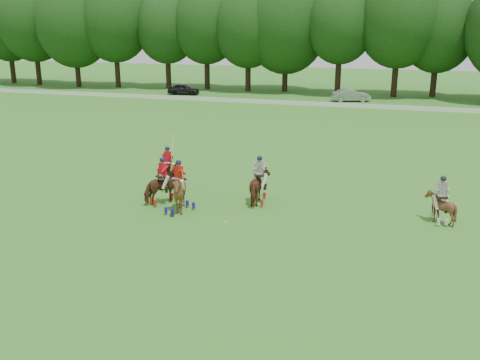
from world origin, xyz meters
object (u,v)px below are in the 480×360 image
(car_left, at_px, (184,89))
(polo_ball, at_px, (226,222))
(polo_red_c, at_px, (179,193))
(car_mid, at_px, (351,95))
(polo_red_a, at_px, (163,187))
(polo_stripe_b, at_px, (440,206))
(polo_stripe_a, at_px, (259,186))
(polo_red_b, at_px, (168,173))

(car_left, relative_size, polo_ball, 43.18)
(car_left, distance_m, polo_red_c, 43.09)
(car_mid, height_order, polo_ball, car_mid)
(car_left, relative_size, polo_red_a, 1.37)
(polo_stripe_b, bearing_deg, polo_red_c, -168.99)
(polo_red_c, xyz_separation_m, polo_stripe_b, (11.34, 2.21, -0.18))
(polo_stripe_a, bearing_deg, polo_red_b, 169.72)
(polo_red_b, bearing_deg, polo_ball, -41.13)
(polo_red_c, height_order, polo_stripe_a, polo_red_c)
(car_left, height_order, polo_stripe_b, polo_stripe_b)
(polo_stripe_a, relative_size, polo_stripe_b, 1.11)
(polo_stripe_b, bearing_deg, car_mid, 101.98)
(polo_red_b, bearing_deg, polo_red_c, -57.59)
(car_left, bearing_deg, polo_stripe_a, -159.38)
(car_mid, relative_size, polo_ball, 46.87)
(car_mid, relative_size, polo_stripe_a, 1.79)
(car_left, xyz_separation_m, polo_ball, (19.39, -40.30, -0.62))
(car_mid, relative_size, polo_red_c, 1.70)
(car_mid, relative_size, polo_stripe_b, 1.99)
(car_left, xyz_separation_m, car_mid, (20.32, 0.00, 0.03))
(car_mid, height_order, polo_stripe_b, polo_stripe_b)
(polo_red_b, bearing_deg, polo_stripe_a, -10.28)
(polo_ball, bearing_deg, car_left, 115.69)
(polo_red_b, distance_m, polo_stripe_b, 13.51)
(polo_red_b, bearing_deg, polo_stripe_b, -4.80)
(car_left, height_order, polo_red_c, polo_red_c)
(car_mid, xyz_separation_m, polo_stripe_a, (-0.28, -37.25, 0.16))
(polo_red_a, bearing_deg, polo_stripe_a, 18.94)
(polo_stripe_a, height_order, polo_ball, polo_stripe_a)
(polo_ball, bearing_deg, polo_stripe_b, 17.95)
(car_mid, xyz_separation_m, polo_red_a, (-4.64, -38.74, 0.14))
(car_left, height_order, polo_ball, car_left)
(car_left, relative_size, polo_red_c, 1.56)
(polo_stripe_a, bearing_deg, polo_stripe_b, -1.23)
(polo_red_a, xyz_separation_m, polo_ball, (3.70, -1.56, -0.79))
(polo_stripe_a, xyz_separation_m, polo_ball, (-0.66, -3.05, -0.81))
(polo_ball, bearing_deg, polo_red_a, 157.20)
(polo_red_b, height_order, polo_ball, polo_red_b)
(polo_red_a, distance_m, polo_red_b, 2.61)
(car_left, distance_m, polo_red_a, 41.80)
(car_left, height_order, polo_red_a, polo_red_a)
(car_left, bearing_deg, polo_red_a, -165.63)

